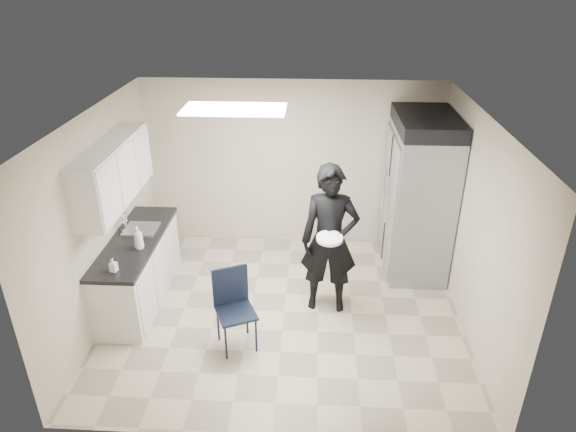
# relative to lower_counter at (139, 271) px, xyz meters

# --- Properties ---
(floor) EXTENTS (4.50, 4.50, 0.00)m
(floor) POSITION_rel_lower_counter_xyz_m (1.95, -0.20, -0.43)
(floor) COLOR #B4A58D
(floor) RESTS_ON ground
(ceiling) EXTENTS (4.50, 4.50, 0.00)m
(ceiling) POSITION_rel_lower_counter_xyz_m (1.95, -0.20, 2.17)
(ceiling) COLOR silver
(ceiling) RESTS_ON back_wall
(back_wall) EXTENTS (4.50, 0.00, 4.50)m
(back_wall) POSITION_rel_lower_counter_xyz_m (1.95, 1.80, 0.87)
(back_wall) COLOR #BCAF9B
(back_wall) RESTS_ON floor
(left_wall) EXTENTS (0.00, 4.00, 4.00)m
(left_wall) POSITION_rel_lower_counter_xyz_m (-0.30, -0.20, 0.87)
(left_wall) COLOR #BCAF9B
(left_wall) RESTS_ON floor
(right_wall) EXTENTS (0.00, 4.00, 4.00)m
(right_wall) POSITION_rel_lower_counter_xyz_m (4.20, -0.20, 0.87)
(right_wall) COLOR #BCAF9B
(right_wall) RESTS_ON floor
(ceiling_panel) EXTENTS (1.20, 0.60, 0.02)m
(ceiling_panel) POSITION_rel_lower_counter_xyz_m (1.35, 0.20, 2.14)
(ceiling_panel) COLOR white
(ceiling_panel) RESTS_ON ceiling
(lower_counter) EXTENTS (0.60, 1.90, 0.86)m
(lower_counter) POSITION_rel_lower_counter_xyz_m (0.00, 0.00, 0.00)
(lower_counter) COLOR silver
(lower_counter) RESTS_ON floor
(countertop) EXTENTS (0.64, 1.95, 0.05)m
(countertop) POSITION_rel_lower_counter_xyz_m (0.00, 0.00, 0.46)
(countertop) COLOR black
(countertop) RESTS_ON lower_counter
(sink) EXTENTS (0.42, 0.40, 0.14)m
(sink) POSITION_rel_lower_counter_xyz_m (0.02, 0.25, 0.44)
(sink) COLOR gray
(sink) RESTS_ON countertop
(faucet) EXTENTS (0.02, 0.02, 0.24)m
(faucet) POSITION_rel_lower_counter_xyz_m (-0.18, 0.25, 0.59)
(faucet) COLOR silver
(faucet) RESTS_ON countertop
(upper_cabinets) EXTENTS (0.35, 1.80, 0.75)m
(upper_cabinets) POSITION_rel_lower_counter_xyz_m (-0.13, 0.00, 1.40)
(upper_cabinets) COLOR silver
(upper_cabinets) RESTS_ON left_wall
(towel_dispenser) EXTENTS (0.22, 0.30, 0.35)m
(towel_dispenser) POSITION_rel_lower_counter_xyz_m (-0.19, 1.15, 1.19)
(towel_dispenser) COLOR black
(towel_dispenser) RESTS_ON left_wall
(notice_sticker_left) EXTENTS (0.00, 0.12, 0.07)m
(notice_sticker_left) POSITION_rel_lower_counter_xyz_m (-0.29, -0.10, 0.79)
(notice_sticker_left) COLOR yellow
(notice_sticker_left) RESTS_ON left_wall
(notice_sticker_right) EXTENTS (0.00, 0.12, 0.07)m
(notice_sticker_right) POSITION_rel_lower_counter_xyz_m (-0.29, 0.10, 0.75)
(notice_sticker_right) COLOR yellow
(notice_sticker_right) RESTS_ON left_wall
(commercial_fridge) EXTENTS (0.80, 1.35, 2.10)m
(commercial_fridge) POSITION_rel_lower_counter_xyz_m (3.78, 1.07, 0.62)
(commercial_fridge) COLOR gray
(commercial_fridge) RESTS_ON floor
(fridge_compressor) EXTENTS (0.80, 1.35, 0.20)m
(fridge_compressor) POSITION_rel_lower_counter_xyz_m (3.78, 1.07, 1.77)
(fridge_compressor) COLOR black
(fridge_compressor) RESTS_ON commercial_fridge
(folding_chair) EXTENTS (0.56, 0.56, 0.95)m
(folding_chair) POSITION_rel_lower_counter_xyz_m (1.43, -0.89, 0.05)
(folding_chair) COLOR black
(folding_chair) RESTS_ON floor
(man_tuxedo) EXTENTS (0.74, 0.51, 1.98)m
(man_tuxedo) POSITION_rel_lower_counter_xyz_m (2.51, -0.03, 0.56)
(man_tuxedo) COLOR black
(man_tuxedo) RESTS_ON floor
(bucket_lid) EXTENTS (0.33, 0.33, 0.04)m
(bucket_lid) POSITION_rel_lower_counter_xyz_m (2.50, -0.28, 0.72)
(bucket_lid) COLOR white
(bucket_lid) RESTS_ON man_tuxedo
(soap_bottle_a) EXTENTS (0.12, 0.12, 0.30)m
(soap_bottle_a) POSITION_rel_lower_counter_xyz_m (0.15, -0.22, 0.63)
(soap_bottle_a) COLOR white
(soap_bottle_a) RESTS_ON countertop
(soap_bottle_b) EXTENTS (0.09, 0.09, 0.17)m
(soap_bottle_b) POSITION_rel_lower_counter_xyz_m (0.02, -0.75, 0.56)
(soap_bottle_b) COLOR #A19FAB
(soap_bottle_b) RESTS_ON countertop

